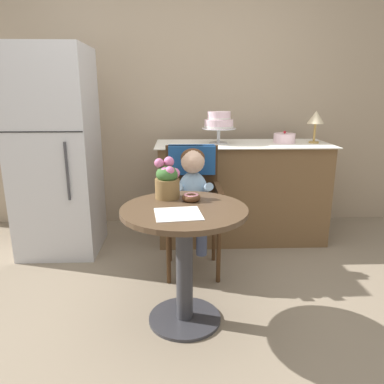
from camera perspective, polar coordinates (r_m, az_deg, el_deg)
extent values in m
plane|color=gray|center=(2.37, -1.14, -19.28)|extent=(8.00, 8.00, 0.00)
cube|color=tan|center=(3.80, -1.79, 15.45)|extent=(4.80, 0.10, 2.70)
cylinder|color=#4C3826|center=(2.05, -1.24, -2.88)|extent=(0.72, 0.72, 0.03)
cylinder|color=#333338|center=(2.19, -1.18, -11.85)|extent=(0.10, 0.10, 0.69)
cylinder|color=#333338|center=(2.36, -1.14, -19.09)|extent=(0.44, 0.44, 0.02)
cube|color=#472D19|center=(2.72, 0.10, -3.35)|extent=(0.42, 0.42, 0.04)
cube|color=#472D19|center=(2.84, -0.05, 2.71)|extent=(0.40, 0.04, 0.46)
cube|color=#472D19|center=(2.69, -3.95, -1.13)|extent=(0.04, 0.38, 0.18)
cube|color=#472D19|center=(2.70, 4.13, -1.04)|extent=(0.04, 0.38, 0.18)
cube|color=#1E4C8C|center=(2.82, -0.05, 5.10)|extent=(0.36, 0.11, 0.22)
cylinder|color=#472D19|center=(2.65, -3.70, -9.71)|extent=(0.03, 0.03, 0.45)
cylinder|color=#472D19|center=(2.66, 4.18, -9.58)|extent=(0.03, 0.03, 0.45)
cylinder|color=#472D19|center=(2.98, -3.53, -6.76)|extent=(0.03, 0.03, 0.45)
cylinder|color=#472D19|center=(2.99, 3.43, -6.67)|extent=(0.03, 0.03, 0.45)
ellipsoid|color=#8CADCC|center=(2.66, 0.12, 0.03)|extent=(0.22, 0.16, 0.30)
sphere|color=#E0B293|center=(2.59, 0.13, 4.80)|extent=(0.17, 0.17, 0.17)
ellipsoid|color=#4C2D19|center=(2.61, 0.11, 5.36)|extent=(0.17, 0.17, 0.14)
cylinder|color=#8CADCC|center=(2.56, -1.93, 0.57)|extent=(0.08, 0.23, 0.13)
sphere|color=#E0B293|center=(2.50, -1.69, -1.44)|extent=(0.06, 0.06, 0.06)
cylinder|color=#8CADCC|center=(2.56, 2.32, 0.61)|extent=(0.08, 0.23, 0.13)
sphere|color=#E0B293|center=(2.51, 2.22, -1.39)|extent=(0.06, 0.06, 0.06)
cylinder|color=#3F4760|center=(2.61, -1.02, -2.78)|extent=(0.09, 0.22, 0.09)
cylinder|color=#3F4760|center=(2.57, -0.95, -7.16)|extent=(0.08, 0.08, 0.26)
cylinder|color=#3F4760|center=(2.61, 1.39, -2.75)|extent=(0.09, 0.22, 0.09)
cylinder|color=#3F4760|center=(2.57, 1.52, -7.12)|extent=(0.08, 0.08, 0.26)
cube|color=white|center=(1.94, -2.18, -3.46)|extent=(0.27, 0.26, 0.00)
torus|color=#4C2D19|center=(2.17, -0.13, -0.87)|extent=(0.11, 0.11, 0.04)
torus|color=pink|center=(2.17, -0.13, -0.59)|extent=(0.09, 0.09, 0.02)
cylinder|color=brown|center=(2.22, -3.88, 0.56)|extent=(0.15, 0.15, 0.12)
ellipsoid|color=#38662D|center=(2.20, -3.92, 2.82)|extent=(0.14, 0.14, 0.10)
sphere|color=#CC6699|center=(2.21, -2.73, 2.96)|extent=(0.06, 0.06, 0.06)
sphere|color=#CC6699|center=(2.22, -3.63, 4.75)|extent=(0.06, 0.06, 0.06)
sphere|color=#CC6699|center=(2.23, -4.20, 2.84)|extent=(0.04, 0.04, 0.04)
sphere|color=#CC6699|center=(2.20, -5.19, 4.54)|extent=(0.06, 0.06, 0.06)
sphere|color=#CC6699|center=(2.18, -4.26, 3.07)|extent=(0.07, 0.07, 0.07)
sphere|color=#CC6699|center=(2.17, -3.52, 3.27)|extent=(0.06, 0.06, 0.06)
cube|color=brown|center=(3.42, 7.67, 0.05)|extent=(1.50, 0.56, 0.90)
cube|color=white|center=(3.33, 7.95, 7.47)|extent=(1.56, 0.62, 0.01)
cylinder|color=silver|center=(3.30, 4.15, 7.66)|extent=(0.16, 0.16, 0.01)
cylinder|color=silver|center=(3.29, 4.18, 8.78)|extent=(0.03, 0.03, 0.12)
cylinder|color=silver|center=(3.28, 4.20, 9.89)|extent=(0.30, 0.30, 0.01)
cylinder|color=silver|center=(3.28, 4.21, 10.61)|extent=(0.26, 0.25, 0.08)
cylinder|color=white|center=(3.28, 4.20, 10.15)|extent=(0.26, 0.26, 0.01)
cylinder|color=silver|center=(3.27, 4.24, 11.86)|extent=(0.20, 0.20, 0.07)
cylinder|color=white|center=(3.27, 4.23, 11.44)|extent=(0.21, 0.21, 0.01)
cylinder|color=silver|center=(3.43, 14.25, 8.16)|extent=(0.19, 0.19, 0.08)
sphere|color=red|center=(3.43, 14.31, 9.07)|extent=(0.02, 0.02, 0.02)
cylinder|color=#B28C47|center=(3.50, 18.50, 7.39)|extent=(0.09, 0.09, 0.01)
cylinder|color=#B28C47|center=(3.49, 18.63, 8.81)|extent=(0.02, 0.02, 0.16)
cone|color=beige|center=(3.47, 18.82, 11.02)|extent=(0.15, 0.15, 0.11)
cube|color=silver|center=(3.25, -20.53, 5.63)|extent=(0.64, 0.60, 1.70)
cube|color=black|center=(2.94, -22.72, 8.67)|extent=(0.63, 0.01, 0.01)
cylinder|color=#3F3F44|center=(2.92, -18.96, 3.05)|extent=(0.02, 0.02, 0.45)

